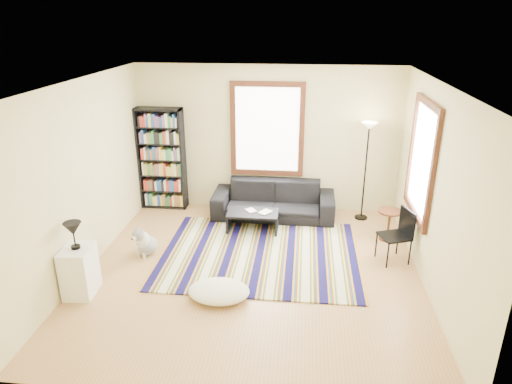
# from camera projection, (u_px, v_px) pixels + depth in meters

# --- Properties ---
(floor) EXTENTS (5.00, 5.00, 0.10)m
(floor) POSITION_uv_depth(u_px,v_px,m) (252.00, 274.00, 6.93)
(floor) COLOR tan
(floor) RESTS_ON ground
(ceiling) EXTENTS (5.00, 5.00, 0.10)m
(ceiling) POSITION_uv_depth(u_px,v_px,m) (252.00, 80.00, 5.87)
(ceiling) COLOR white
(ceiling) RESTS_ON floor
(wall_back) EXTENTS (5.00, 0.10, 2.80)m
(wall_back) POSITION_uv_depth(u_px,v_px,m) (267.00, 139.00, 8.76)
(wall_back) COLOR beige
(wall_back) RESTS_ON floor
(wall_front) EXTENTS (5.00, 0.10, 2.80)m
(wall_front) POSITION_uv_depth(u_px,v_px,m) (219.00, 285.00, 4.04)
(wall_front) COLOR beige
(wall_front) RESTS_ON floor
(wall_left) EXTENTS (0.10, 5.00, 2.80)m
(wall_left) POSITION_uv_depth(u_px,v_px,m) (79.00, 178.00, 6.66)
(wall_left) COLOR beige
(wall_left) RESTS_ON floor
(wall_right) EXTENTS (0.10, 5.00, 2.80)m
(wall_right) POSITION_uv_depth(u_px,v_px,m) (440.00, 192.00, 6.15)
(wall_right) COLOR beige
(wall_right) RESTS_ON floor
(window_back) EXTENTS (1.20, 0.06, 1.60)m
(window_back) POSITION_uv_depth(u_px,v_px,m) (267.00, 130.00, 8.62)
(window_back) COLOR white
(window_back) RESTS_ON wall_back
(window_right) EXTENTS (0.06, 1.20, 1.60)m
(window_right) POSITION_uv_depth(u_px,v_px,m) (422.00, 160.00, 6.82)
(window_right) COLOR white
(window_right) RESTS_ON wall_right
(rug) EXTENTS (3.17, 2.54, 0.02)m
(rug) POSITION_uv_depth(u_px,v_px,m) (260.00, 254.00, 7.40)
(rug) COLOR #0F0C40
(rug) RESTS_ON floor
(sofa) EXTENTS (2.30, 0.92, 0.67)m
(sofa) POSITION_uv_depth(u_px,v_px,m) (273.00, 200.00, 8.67)
(sofa) COLOR black
(sofa) RESTS_ON floor
(bookshelf) EXTENTS (0.90, 0.30, 2.00)m
(bookshelf) POSITION_uv_depth(u_px,v_px,m) (162.00, 159.00, 8.90)
(bookshelf) COLOR black
(bookshelf) RESTS_ON floor
(coffee_table) EXTENTS (0.99, 0.69, 0.36)m
(coffee_table) POSITION_uv_depth(u_px,v_px,m) (253.00, 221.00, 8.16)
(coffee_table) COLOR black
(coffee_table) RESTS_ON floor
(book_a) EXTENTS (0.25, 0.24, 0.02)m
(book_a) POSITION_uv_depth(u_px,v_px,m) (247.00, 211.00, 8.10)
(book_a) COLOR beige
(book_a) RESTS_ON coffee_table
(book_b) EXTENTS (0.27, 0.29, 0.02)m
(book_b) POSITION_uv_depth(u_px,v_px,m) (262.00, 211.00, 8.12)
(book_b) COLOR beige
(book_b) RESTS_ON coffee_table
(floor_cushion) EXTENTS (0.85, 0.64, 0.21)m
(floor_cushion) POSITION_uv_depth(u_px,v_px,m) (219.00, 291.00, 6.23)
(floor_cushion) COLOR beige
(floor_cushion) RESTS_ON floor
(floor_lamp) EXTENTS (0.35, 0.35, 1.86)m
(floor_lamp) POSITION_uv_depth(u_px,v_px,m) (365.00, 172.00, 8.38)
(floor_lamp) COLOR black
(floor_lamp) RESTS_ON floor
(side_table) EXTENTS (0.45, 0.45, 0.54)m
(side_table) POSITION_uv_depth(u_px,v_px,m) (389.00, 225.00, 7.81)
(side_table) COLOR #4C2613
(side_table) RESTS_ON floor
(folding_chair) EXTENTS (0.53, 0.52, 0.86)m
(folding_chair) POSITION_uv_depth(u_px,v_px,m) (394.00, 236.00, 7.06)
(folding_chair) COLOR black
(folding_chair) RESTS_ON floor
(white_cabinet) EXTENTS (0.42, 0.53, 0.70)m
(white_cabinet) POSITION_uv_depth(u_px,v_px,m) (80.00, 271.00, 6.26)
(white_cabinet) COLOR white
(white_cabinet) RESTS_ON floor
(table_lamp) EXTENTS (0.26, 0.26, 0.38)m
(table_lamp) POSITION_uv_depth(u_px,v_px,m) (74.00, 236.00, 6.06)
(table_lamp) COLOR black
(table_lamp) RESTS_ON white_cabinet
(dog) EXTENTS (0.54, 0.61, 0.51)m
(dog) POSITION_uv_depth(u_px,v_px,m) (147.00, 239.00, 7.33)
(dog) COLOR #B1B1B1
(dog) RESTS_ON floor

